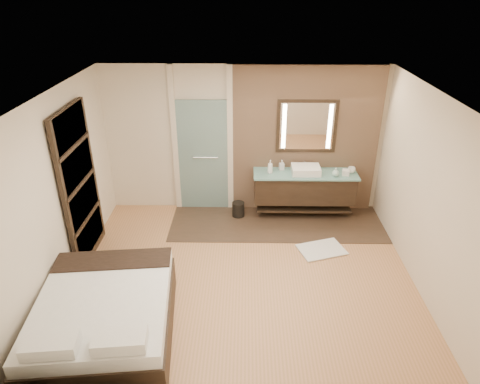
{
  "coord_description": "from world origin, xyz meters",
  "views": [
    {
      "loc": [
        0.04,
        -5.07,
        3.98
      ],
      "look_at": [
        -0.05,
        0.6,
        1.13
      ],
      "focal_mm": 32.0,
      "sensor_mm": 36.0,
      "label": 1
    }
  ],
  "objects_px": {
    "mirror_unit": "(307,126)",
    "waste_bin": "(238,209)",
    "bed": "(106,317)",
    "vanity": "(304,187)"
  },
  "relations": [
    {
      "from": "mirror_unit",
      "to": "waste_bin",
      "type": "height_order",
      "value": "mirror_unit"
    },
    {
      "from": "mirror_unit",
      "to": "bed",
      "type": "distance_m",
      "value": 4.51
    },
    {
      "from": "bed",
      "to": "waste_bin",
      "type": "height_order",
      "value": "bed"
    },
    {
      "from": "vanity",
      "to": "mirror_unit",
      "type": "relative_size",
      "value": 1.75
    },
    {
      "from": "mirror_unit",
      "to": "bed",
      "type": "relative_size",
      "value": 0.5
    },
    {
      "from": "vanity",
      "to": "mirror_unit",
      "type": "height_order",
      "value": "mirror_unit"
    },
    {
      "from": "vanity",
      "to": "waste_bin",
      "type": "height_order",
      "value": "vanity"
    },
    {
      "from": "vanity",
      "to": "bed",
      "type": "distance_m",
      "value": 4.13
    },
    {
      "from": "vanity",
      "to": "bed",
      "type": "relative_size",
      "value": 0.88
    },
    {
      "from": "waste_bin",
      "to": "vanity",
      "type": "bearing_deg",
      "value": 3.24
    }
  ]
}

